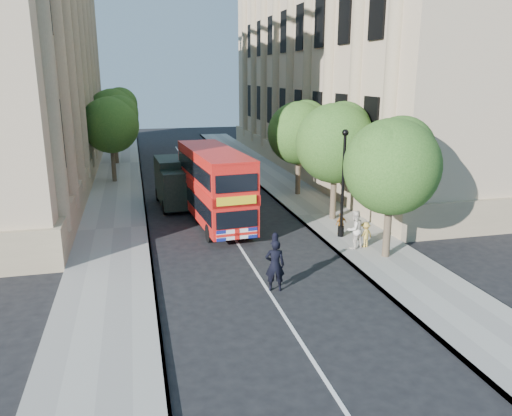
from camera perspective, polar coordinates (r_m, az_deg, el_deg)
ground at (r=17.75m, az=2.24°, el=-10.74°), size 120.00×120.00×0.00m
pavement_right at (r=28.38m, az=7.86°, el=-0.76°), size 3.50×80.00×0.12m
pavement_left at (r=26.51m, az=-15.97°, el=-2.35°), size 3.50×80.00×0.12m
building_right at (r=43.40m, az=11.58°, el=16.44°), size 12.00×38.00×18.00m
tree_right_near at (r=21.36m, az=15.35°, el=5.16°), size 4.00×4.00×6.08m
tree_right_mid at (r=26.67m, az=9.15°, el=7.81°), size 4.20×4.20×6.37m
tree_right_far at (r=32.26m, az=4.98°, el=8.93°), size 4.00×4.00×6.15m
tree_left_far at (r=37.55m, az=-16.24°, el=9.45°), size 4.00×4.00×6.30m
tree_left_back at (r=45.50m, az=-15.93°, el=10.68°), size 4.20×4.20×6.65m
lamp_post at (r=23.93m, az=9.89°, el=2.25°), size 0.32×0.32×5.16m
double_decker_bus at (r=26.30m, az=-4.81°, el=2.75°), size 2.91×8.54×3.87m
box_van at (r=30.23m, az=-9.15°, el=2.75°), size 2.30×5.04×2.82m
police_constable at (r=18.30m, az=2.17°, el=-6.55°), size 0.80×0.61×1.97m
woman_pedestrian at (r=22.76m, az=11.20°, el=-2.43°), size 1.02×0.91×1.75m
child_a at (r=24.68m, az=9.70°, el=-1.77°), size 0.70×0.44×1.10m
child_b at (r=23.11m, az=12.39°, el=-2.99°), size 0.85×0.64×1.16m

